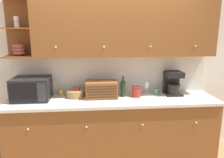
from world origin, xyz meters
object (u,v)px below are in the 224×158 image
mug_blue_second (157,92)px  bread_box (102,89)px  mug (61,93)px  storage_canister (136,92)px  fruit_basket (76,93)px  coffee_maker (173,83)px  wine_bottle (123,87)px  wine_glass (146,85)px  microwave (32,89)px

mug_blue_second → bread_box: bearing=-176.2°
mug → storage_canister: 1.16m
bread_box → mug_blue_second: bearing=3.8°
fruit_basket → coffee_maker: coffee_maker is taller
mug_blue_second → mug: bearing=175.9°
mug_blue_second → storage_canister: bearing=-167.6°
fruit_basket → coffee_maker: bearing=0.5°
wine_bottle → mug: bearing=171.1°
wine_glass → mug: bearing=176.4°
mug → mug_blue_second: bearing=-4.1°
wine_glass → coffee_maker: 0.42m
storage_canister → fruit_basket: bearing=175.7°
coffee_maker → mug_blue_second: bearing=-178.3°
microwave → bread_box: bearing=0.3°
storage_canister → bread_box: bearing=178.2°
mug → microwave: bearing=-156.7°
storage_canister → wine_glass: (0.18, 0.10, 0.08)m
bread_box → storage_canister: bread_box is taller
mug → wine_bottle: wine_bottle is taller
mug_blue_second → coffee_maker: bearing=1.7°
mug_blue_second → wine_glass: bearing=171.6°
mug → bread_box: (0.62, -0.16, 0.08)m
bread_box → mug_blue_second: (0.86, 0.06, -0.08)m
bread_box → wine_bottle: wine_bottle is taller
microwave → coffee_maker: size_ratio=1.42×
coffee_maker → microwave: bearing=-178.1°
coffee_maker → fruit_basket: bearing=-179.5°
microwave → wine_glass: bearing=2.9°
mug → storage_canister: bearing=-9.0°
wine_bottle → coffee_maker: (0.79, 0.05, 0.04)m
microwave → bread_box: microwave is taller
storage_canister → wine_glass: wine_glass is taller
wine_bottle → mug_blue_second: 0.55m
fruit_basket → mug_blue_second: 1.25m
mug → fruit_basket: 0.26m
bread_box → coffee_maker: size_ratio=1.28×
wine_bottle → bread_box: bearing=-177.1°
wine_glass → mug_blue_second: wine_glass is taller
wine_glass → fruit_basket: bearing=-178.5°
bread_box → wine_glass: bearing=6.6°
microwave → mug: 0.45m
bread_box → wine_glass: size_ratio=2.05×
mug → coffee_maker: size_ratio=0.25×
bread_box → mug_blue_second: bread_box is taller
wine_glass → microwave: bearing=-177.1°
microwave → mug: (0.40, 0.17, -0.12)m
microwave → mug_blue_second: (1.88, 0.06, -0.11)m
fruit_basket → wine_bottle: (0.72, -0.04, 0.08)m
bread_box → wine_glass: bread_box is taller
fruit_basket → bread_box: (0.39, -0.05, 0.07)m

